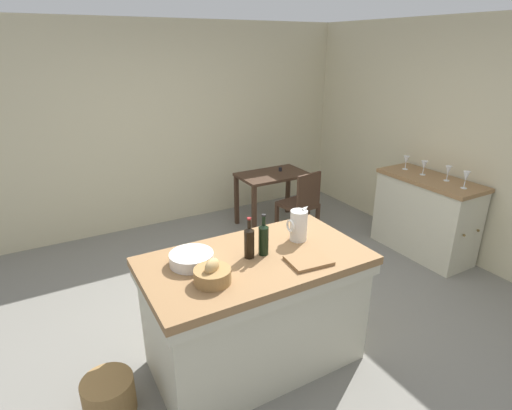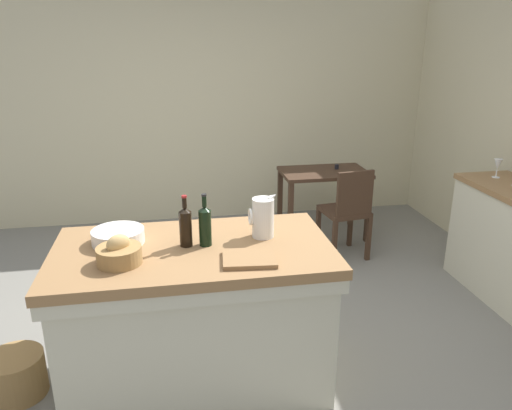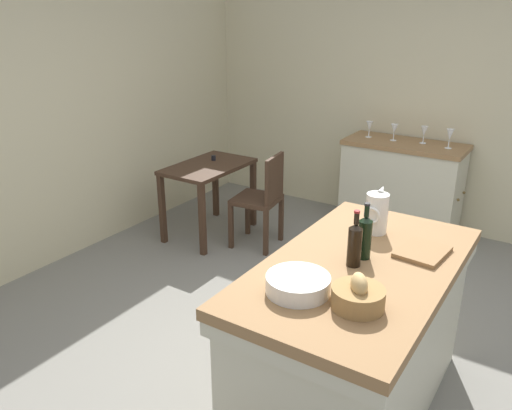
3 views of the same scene
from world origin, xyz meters
name	(u,v)px [view 2 (image 2 of 3)]	position (x,y,z in m)	size (l,w,h in m)	color
ground_plane	(241,338)	(0.00, 0.00, 0.00)	(6.76, 6.76, 0.00)	slate
wall_back	(207,107)	(0.00, 2.60, 1.30)	(5.32, 0.12, 2.60)	beige
island_table	(196,311)	(-0.33, -0.40, 0.49)	(1.59, 0.88, 0.91)	olive
writing_desk	(324,182)	(1.14, 1.75, 0.61)	(0.90, 0.56, 0.77)	#3D281C
wooden_chair	(347,210)	(1.19, 1.17, 0.49)	(0.45, 0.45, 0.90)	#3D281C
pitcher	(263,217)	(0.09, -0.32, 1.04)	(0.17, 0.13, 0.28)	silver
wash_bowl	(118,236)	(-0.75, -0.27, 0.95)	(0.30, 0.30, 0.08)	silver
bread_basket	(119,253)	(-0.72, -0.55, 0.97)	(0.24, 0.24, 0.16)	olive
cutting_board	(249,259)	(-0.04, -0.64, 0.93)	(0.28, 0.23, 0.02)	olive
wine_bottle_dark	(205,225)	(-0.25, -0.39, 1.04)	(0.07, 0.07, 0.31)	black
wine_bottle_amber	(186,226)	(-0.36, -0.38, 1.04)	(0.07, 0.07, 0.30)	black
wine_glass_right	(498,165)	(2.27, 0.58, 1.03)	(0.07, 0.07, 0.16)	white
wicker_hamper	(16,375)	(-1.41, -0.34, 0.13)	(0.34, 0.34, 0.26)	olive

